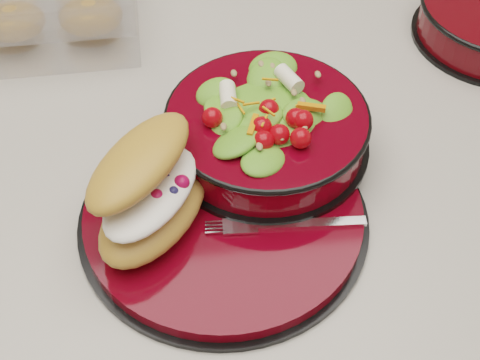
{
  "coord_description": "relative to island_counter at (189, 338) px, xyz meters",
  "views": [
    {
      "loc": [
        0.02,
        -0.54,
        1.46
      ],
      "look_at": [
        0.07,
        -0.09,
        0.94
      ],
      "focal_mm": 50.0,
      "sensor_mm": 36.0,
      "label": 1
    }
  ],
  "objects": [
    {
      "name": "island_counter",
      "position": [
        0.0,
        0.0,
        0.0
      ],
      "size": [
        1.24,
        0.74,
        0.9
      ],
      "color": "silver",
      "rests_on": "ground"
    },
    {
      "name": "dinner_plate",
      "position": [
        0.06,
        -0.11,
        0.46
      ],
      "size": [
        0.31,
        0.31,
        0.02
      ],
      "rotation": [
        0.0,
        0.0,
        0.34
      ],
      "color": "black",
      "rests_on": "island_counter"
    },
    {
      "name": "salad_bowl",
      "position": [
        0.11,
        -0.02,
        0.5
      ],
      "size": [
        0.23,
        0.23,
        0.1
      ],
      "rotation": [
        0.0,
        0.0,
        0.4
      ],
      "color": "black",
      "rests_on": "dinner_plate"
    },
    {
      "name": "croissant",
      "position": [
        -0.02,
        -0.11,
        0.51
      ],
      "size": [
        0.15,
        0.19,
        0.09
      ],
      "rotation": [
        0.0,
        0.0,
        0.97
      ],
      "color": "#B37F36",
      "rests_on": "dinner_plate"
    },
    {
      "name": "fork",
      "position": [
        0.12,
        -0.14,
        0.47
      ],
      "size": [
        0.15,
        0.03,
        0.0
      ],
      "rotation": [
        0.0,
        0.0,
        1.5
      ],
      "color": "silver",
      "rests_on": "dinner_plate"
    },
    {
      "name": "pastry_box",
      "position": [
        -0.14,
        0.24,
        0.49
      ],
      "size": [
        0.23,
        0.17,
        0.09
      ],
      "rotation": [
        0.0,
        0.0,
        0.01
      ],
      "color": "white",
      "rests_on": "island_counter"
    }
  ]
}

